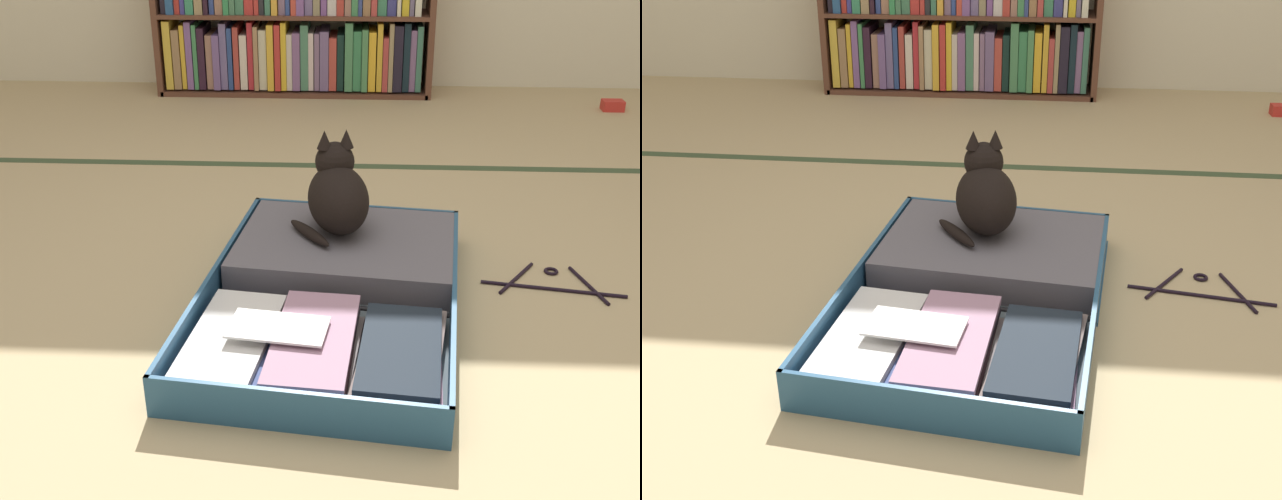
{
  "view_description": "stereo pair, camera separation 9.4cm",
  "coord_description": "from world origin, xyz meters",
  "views": [
    {
      "loc": [
        0.02,
        -1.71,
        1.04
      ],
      "look_at": [
        -0.06,
        -0.0,
        0.19
      ],
      "focal_mm": 42.85,
      "sensor_mm": 36.0,
      "label": 1
    },
    {
      "loc": [
        0.12,
        -1.71,
        1.04
      ],
      "look_at": [
        -0.06,
        -0.0,
        0.19
      ],
      "focal_mm": 42.85,
      "sensor_mm": 36.0,
      "label": 2
    }
  ],
  "objects": [
    {
      "name": "open_suitcase",
      "position": [
        -0.02,
        0.07,
        0.04
      ],
      "size": [
        0.75,
        1.05,
        0.1
      ],
      "color": "#245178",
      "rests_on": "ground_plane"
    },
    {
      "name": "small_red_pouch",
      "position": [
        1.26,
        1.97,
        0.02
      ],
      "size": [
        0.1,
        0.07,
        0.05
      ],
      "color": "red",
      "rests_on": "ground_plane"
    },
    {
      "name": "ground_plane",
      "position": [
        0.0,
        0.0,
        0.0
      ],
      "size": [
        10.0,
        10.0,
        0.0
      ],
      "primitive_type": "plane",
      "color": "tan"
    },
    {
      "name": "tatami_border",
      "position": [
        0.0,
        1.12,
        0.0
      ],
      "size": [
        4.8,
        0.05,
        0.0
      ],
      "color": "#384B2F",
      "rests_on": "ground_plane"
    },
    {
      "name": "bookshelf",
      "position": [
        -0.31,
        2.24,
        0.38
      ],
      "size": [
        1.4,
        0.28,
        0.8
      ],
      "color": "brown",
      "rests_on": "ground_plane"
    },
    {
      "name": "black_cat",
      "position": [
        -0.03,
        0.32,
        0.21
      ],
      "size": [
        0.26,
        0.3,
        0.29
      ],
      "color": "black",
      "rests_on": "open_suitcase"
    },
    {
      "name": "clothes_hanger",
      "position": [
        0.58,
        0.19,
        0.01
      ],
      "size": [
        0.39,
        0.23,
        0.01
      ],
      "color": "black",
      "rests_on": "ground_plane"
    }
  ]
}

